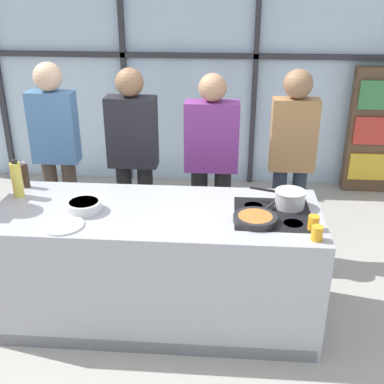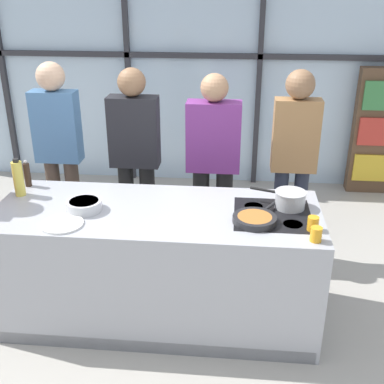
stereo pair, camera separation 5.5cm
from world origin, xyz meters
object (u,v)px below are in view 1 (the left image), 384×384
at_px(spectator_far_right, 292,153).
at_px(juice_glass_far, 314,223).
at_px(pepper_grinder, 25,175).
at_px(white_plate, 62,225).
at_px(mixing_bowl, 84,206).
at_px(spectator_center_left, 133,152).
at_px(spectator_center_right, 211,158).
at_px(frying_pan, 256,218).
at_px(spectator_far_left, 56,146).
at_px(oil_bottle, 17,179).
at_px(saucepan, 290,198).
at_px(juice_glass_near, 317,233).

xyz_separation_m(spectator_far_right, juice_glass_far, (0.01, -1.15, -0.06)).
distance_m(spectator_far_right, pepper_grinder, 2.17).
height_order(white_plate, mixing_bowl, mixing_bowl).
bearing_deg(spectator_center_left, juice_glass_far, 140.31).
xyz_separation_m(spectator_center_right, juice_glass_far, (0.70, -1.15, -0.00)).
relative_size(pepper_grinder, juice_glass_far, 2.31).
bearing_deg(frying_pan, spectator_center_left, 133.63).
distance_m(spectator_far_left, oil_bottle, 0.80).
bearing_deg(spectator_center_right, spectator_far_left, 0.00).
distance_m(saucepan, juice_glass_near, 0.48).
height_order(spectator_center_right, mixing_bowl, spectator_center_right).
bearing_deg(spectator_center_left, white_plate, 79.39).
distance_m(spectator_center_right, mixing_bowl, 1.31).
distance_m(white_plate, juice_glass_far, 1.61).
xyz_separation_m(spectator_center_right, spectator_far_right, (0.68, 0.00, 0.06)).
bearing_deg(pepper_grinder, spectator_center_left, 41.73).
bearing_deg(spectator_far_right, frying_pan, 71.98).
distance_m(frying_pan, juice_glass_far, 0.37).
relative_size(spectator_far_right, frying_pan, 3.57).
height_order(spectator_far_left, spectator_center_left, spectator_far_left).
bearing_deg(mixing_bowl, oil_bottle, 159.31).
bearing_deg(spectator_far_right, oil_bottle, 21.18).
height_order(oil_bottle, juice_glass_far, oil_bottle).
bearing_deg(mixing_bowl, pepper_grinder, 146.01).
distance_m(oil_bottle, juice_glass_near, 2.13).
distance_m(oil_bottle, juice_glass_far, 2.11).
xyz_separation_m(spectator_far_left, spectator_center_left, (0.68, -0.00, -0.04)).
bearing_deg(white_plate, frying_pan, 7.43).
xyz_separation_m(spectator_far_right, juice_glass_near, (0.01, -1.29, -0.06)).
height_order(mixing_bowl, juice_glass_near, juice_glass_near).
relative_size(white_plate, pepper_grinder, 1.30).
height_order(spectator_center_right, pepper_grinder, spectator_center_right).
xyz_separation_m(spectator_far_right, frying_pan, (-0.35, -1.07, -0.09)).
distance_m(saucepan, juice_glass_far, 0.34).
distance_m(spectator_center_left, spectator_far_right, 1.37).
xyz_separation_m(spectator_center_left, mixing_bowl, (-0.15, -1.01, -0.04)).
relative_size(mixing_bowl, juice_glass_near, 2.65).
height_order(spectator_far_left, frying_pan, spectator_far_left).
height_order(spectator_far_left, oil_bottle, spectator_far_left).
relative_size(oil_bottle, pepper_grinder, 1.33).
relative_size(spectator_center_right, white_plate, 5.98).
bearing_deg(oil_bottle, white_plate, -42.82).
height_order(spectator_far_right, frying_pan, spectator_far_right).
distance_m(oil_bottle, pepper_grinder, 0.17).
relative_size(saucepan, juice_glass_near, 4.20).
distance_m(spectator_center_left, white_plate, 1.25).
bearing_deg(spectator_far_right, spectator_center_right, 0.00).
height_order(frying_pan, saucepan, saucepan).
height_order(frying_pan, pepper_grinder, pepper_grinder).
xyz_separation_m(frying_pan, juice_glass_far, (0.36, -0.08, 0.02)).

